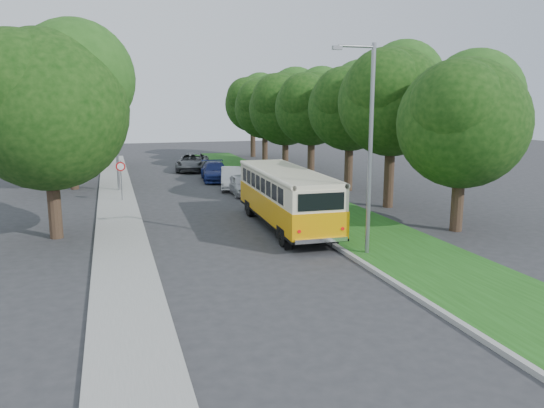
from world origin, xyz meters
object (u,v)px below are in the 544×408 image
object	(u,v)px
car_blue	(215,171)
car_grey	(193,162)
car_silver	(242,185)
car_white	(233,178)
lamppost_near	(368,143)
lamppost_far	(114,130)
vintage_bus	(286,199)

from	to	relation	value
car_blue	car_grey	bearing A→B (deg)	101.90
car_silver	car_white	world-z (taller)	car_white
lamppost_near	car_white	world-z (taller)	lamppost_near
lamppost_near	car_grey	bearing A→B (deg)	94.87
lamppost_far	car_white	distance (m)	8.45
lamppost_far	car_white	world-z (taller)	lamppost_far
lamppost_far	car_grey	xyz separation A→B (m)	(6.51, 9.66, -3.36)
car_white	car_silver	bearing A→B (deg)	-77.49
car_silver	car_blue	world-z (taller)	car_blue
car_silver	car_white	size ratio (longest dim) A/B	0.87
car_grey	lamppost_far	bearing A→B (deg)	-109.26
vintage_bus	car_grey	bearing A→B (deg)	94.06
lamppost_near	car_white	bearing A→B (deg)	93.91
lamppost_near	lamppost_far	world-z (taller)	lamppost_near
vintage_bus	car_silver	world-z (taller)	vintage_bus
lamppost_near	car_grey	distance (m)	28.49
lamppost_near	car_blue	distance (m)	22.03
car_silver	car_grey	size ratio (longest dim) A/B	0.71
car_silver	car_grey	bearing A→B (deg)	94.49
lamppost_near	lamppost_far	size ratio (longest dim) A/B	1.07
car_silver	car_white	bearing A→B (deg)	89.32
car_white	car_grey	size ratio (longest dim) A/B	0.82
car_blue	car_white	bearing A→B (deg)	-77.93
car_grey	vintage_bus	bearing A→B (deg)	-72.93
lamppost_near	car_white	xyz separation A→B (m)	(-1.21, 17.64, -3.63)
car_silver	car_blue	distance (m)	6.70
car_white	car_grey	xyz separation A→B (m)	(-1.19, 10.52, 0.02)
car_silver	car_grey	world-z (taller)	car_grey
car_white	car_blue	xyz separation A→B (m)	(-0.46, 4.02, -0.03)
car_blue	lamppost_near	bearing A→B (deg)	-80.09
car_silver	car_white	xyz separation A→B (m)	(0.00, 2.66, 0.08)
lamppost_far	car_blue	size ratio (longest dim) A/B	1.54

